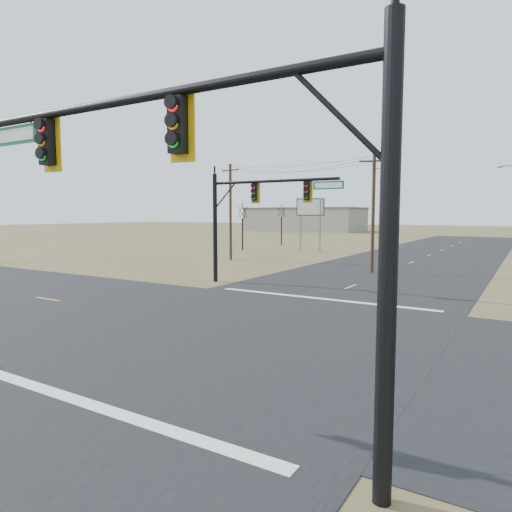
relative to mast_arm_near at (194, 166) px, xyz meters
The scene contains 14 objects.
ground 9.98m from the mast_arm_near, 117.21° to the left, with size 320.00×320.00×0.00m, color brown.
road_ew 9.97m from the mast_arm_near, 117.21° to the left, with size 160.00×14.00×0.02m, color black.
road_ns 9.97m from the mast_arm_near, 117.21° to the left, with size 14.00×160.00×0.02m, color black.
stop_bar_near 6.56m from the mast_arm_near, behind, with size 12.00×0.40×0.01m, color silver.
stop_bar_far 16.37m from the mast_arm_near, 104.42° to the left, with size 12.00×0.40×0.01m, color silver.
mast_arm_near is the anchor object (origin of this frame).
mast_arm_far 19.40m from the mast_arm_near, 118.23° to the left, with size 8.84×0.57×6.95m.
utility_pole_near 27.08m from the mast_arm_near, 100.15° to the left, with size 2.10×0.78×8.85m.
utility_pole_far 34.87m from the mast_arm_near, 123.49° to the left, with size 2.18×0.63×9.07m.
highway_sign 45.34m from the mast_arm_near, 111.90° to the left, with size 3.18×1.04×6.18m.
streetlight_c 48.27m from the mast_arm_near, 102.84° to the left, with size 2.76×0.33×9.88m.
bare_tree_a 46.38m from the mast_arm_near, 121.99° to the left, with size 2.50×2.50×6.06m.
bare_tree_b 55.21m from the mast_arm_near, 116.53° to the left, with size 2.38×2.38×6.05m.
warehouse_left 106.94m from the mast_arm_near, 114.22° to the left, with size 28.00×14.00×5.50m, color gray.
Camera 1 is at (9.32, -14.22, 4.47)m, focal length 32.00 mm.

